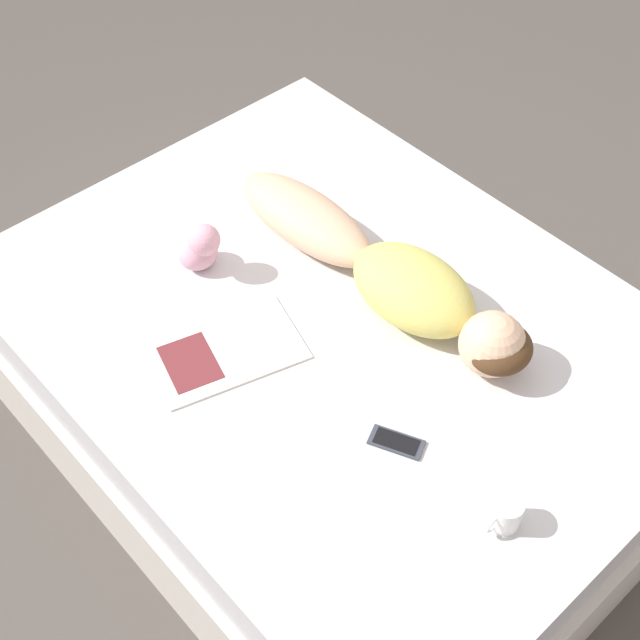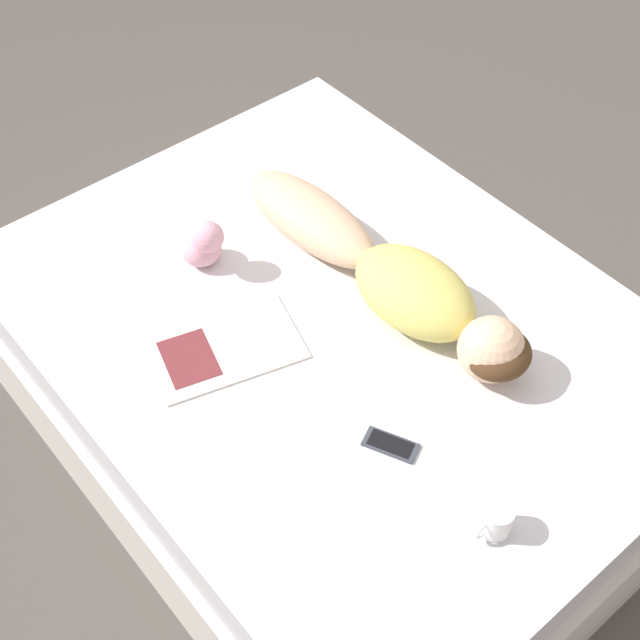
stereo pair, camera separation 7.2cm
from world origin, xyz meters
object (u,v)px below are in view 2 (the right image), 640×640
(person, at_px, (390,275))
(open_magazine, at_px, (223,348))
(coffee_mug, at_px, (496,519))
(cell_phone, at_px, (391,445))

(person, bearing_deg, open_magazine, -18.58)
(open_magazine, height_order, coffee_mug, coffee_mug)
(open_magazine, xyz_separation_m, cell_phone, (-0.15, 0.59, 0.00))
(coffee_mug, distance_m, cell_phone, 0.37)
(cell_phone, bearing_deg, coffee_mug, 69.33)
(open_magazine, xyz_separation_m, coffee_mug, (-0.18, 0.95, 0.05))
(person, height_order, cell_phone, person)
(person, height_order, open_magazine, person)
(person, distance_m, cell_phone, 0.58)
(coffee_mug, xyz_separation_m, cell_phone, (0.03, -0.36, -0.04))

